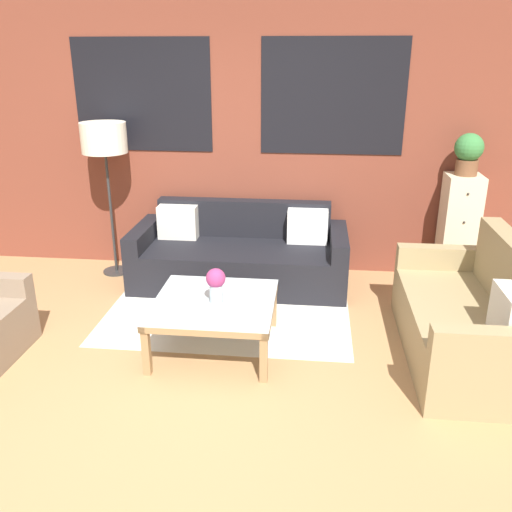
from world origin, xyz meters
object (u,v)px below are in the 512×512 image
object	(u,v)px
coffee_table	(214,307)
potted_plant	(468,152)
drawer_cabinet	(458,230)
flower_vase	(216,283)
couch_dark	(240,256)
settee_vintage	(470,320)
floor_lamp	(104,143)

from	to	relation	value
coffee_table	potted_plant	bearing A→B (deg)	35.97
drawer_cabinet	potted_plant	xyz separation A→B (m)	(-0.00, 0.00, 0.77)
coffee_table	flower_vase	bearing A→B (deg)	-52.99
coffee_table	flower_vase	distance (m)	0.22
coffee_table	couch_dark	bearing A→B (deg)	89.26
settee_vintage	coffee_table	xyz separation A→B (m)	(-1.94, -0.09, 0.04)
couch_dark	drawer_cabinet	world-z (taller)	drawer_cabinet
settee_vintage	floor_lamp	xyz separation A→B (m)	(-3.28, 1.37, 1.06)
settee_vintage	flower_vase	size ratio (longest dim) A/B	6.07
couch_dark	flower_vase	distance (m)	1.40
floor_lamp	potted_plant	size ratio (longest dim) A/B	3.97
floor_lamp	drawer_cabinet	world-z (taller)	floor_lamp
settee_vintage	drawer_cabinet	world-z (taller)	drawer_cabinet
couch_dark	drawer_cabinet	size ratio (longest dim) A/B	1.90
floor_lamp	flower_vase	xyz separation A→B (m)	(1.36, -1.49, -0.80)
couch_dark	floor_lamp	world-z (taller)	floor_lamp
couch_dark	settee_vintage	distance (m)	2.29
drawer_cabinet	couch_dark	bearing A→B (deg)	-173.76
settee_vintage	potted_plant	size ratio (longest dim) A/B	4.21
settee_vintage	couch_dark	bearing A→B (deg)	146.94
couch_dark	drawer_cabinet	bearing A→B (deg)	6.24
flower_vase	settee_vintage	bearing A→B (deg)	3.42
coffee_table	floor_lamp	size ratio (longest dim) A/B	0.59
settee_vintage	floor_lamp	distance (m)	3.71
couch_dark	potted_plant	distance (m)	2.40
flower_vase	coffee_table	bearing A→B (deg)	127.01
couch_dark	floor_lamp	bearing A→B (deg)	174.85
flower_vase	couch_dark	bearing A→B (deg)	90.21
floor_lamp	settee_vintage	bearing A→B (deg)	-22.73
floor_lamp	potted_plant	bearing A→B (deg)	1.84
floor_lamp	drawer_cabinet	distance (m)	3.60
drawer_cabinet	flower_vase	xyz separation A→B (m)	(-2.14, -1.60, 0.02)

